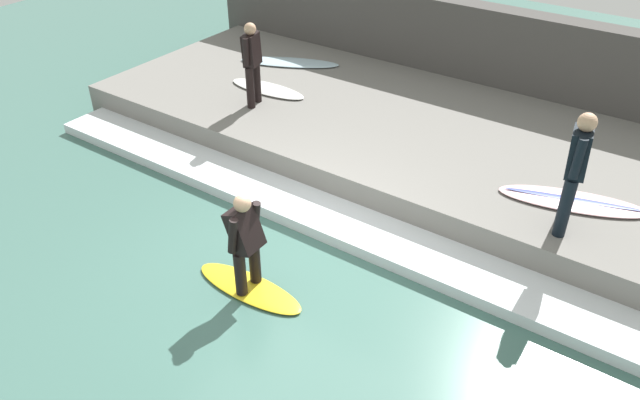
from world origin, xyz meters
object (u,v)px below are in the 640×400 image
Objects in this scene: surfboard_spare at (290,62)px; surfboard_waiting_near at (573,201)px; surfer_riding at (245,238)px; surfer_waiting_far at (252,60)px; surfboard_waiting_far at (268,89)px; surfboard_riding at (249,288)px; surfer_waiting_near at (576,167)px.

surfboard_waiting_near is at bearing -106.39° from surfboard_spare.
surfer_waiting_far is at bearing 38.53° from surfer_riding.
surfer_waiting_far is 0.91× the size of surfboard_waiting_far.
surfboard_riding is 6.39m from surfboard_spare.
surfboard_waiting_near reaches higher than surfboard_waiting_far.
surfboard_waiting_near is 1.40× the size of surfer_waiting_far.
surfboard_waiting_near is 5.76m from surfer_waiting_far.
surfboard_riding is at bearing -141.47° from surfer_waiting_far.
surfer_waiting_far reaches higher than surfboard_waiting_far.
surfer_waiting_near is (2.81, -2.99, 0.65)m from surfer_riding.
surfboard_waiting_near is at bearing -40.17° from surfboard_riding.
surfer_waiting_near is 6.96m from surfboard_spare.
surfer_waiting_far is at bearing -162.30° from surfboard_waiting_far.
surfboard_waiting_far is (4.06, 2.94, -0.26)m from surfer_riding.
surfer_riding is 0.83× the size of surfer_waiting_near.
surfer_waiting_far is at bearing 83.67° from surfer_waiting_near.
surfboard_riding is at bearing 133.16° from surfer_waiting_near.
surfer_waiting_far reaches higher than surfboard_riding.
surfer_waiting_far reaches higher than surfboard_waiting_near.
surfboard_riding is 0.77× the size of surfboard_spare.
surfboard_riding is 0.98× the size of surfboard_waiting_far.
surfboard_spare is (1.32, 0.47, 0.00)m from surfboard_waiting_far.
surfboard_riding is 0.97× the size of surfer_waiting_near.
surfboard_riding is at bearing -144.10° from surfboard_waiting_far.
surfboard_waiting_near is 6.64m from surfboard_spare.
surfboard_waiting_near is (3.50, -2.96, 0.55)m from surfboard_riding.
surfboard_waiting_far is at bearing -160.28° from surfboard_spare.
surfer_waiting_near is at bearing -96.33° from surfer_waiting_far.
surfer_waiting_near is 0.79× the size of surfboard_waiting_near.
surfboard_waiting_far is at bearing 78.08° from surfer_waiting_near.
surfboard_waiting_near is 1.00× the size of surfboard_spare.
surfboard_waiting_near is (0.70, 0.04, -0.91)m from surfer_waiting_near.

